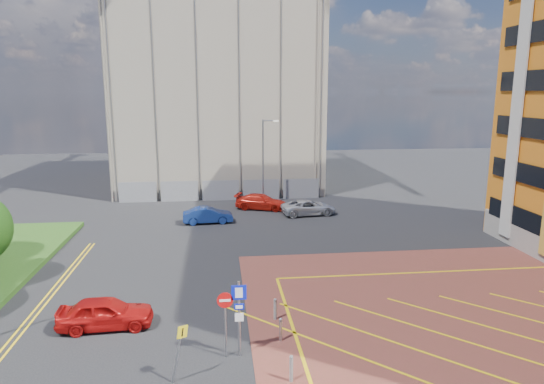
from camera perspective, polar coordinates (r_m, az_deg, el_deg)
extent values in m
plane|color=black|center=(19.88, -5.20, -20.17)|extent=(140.00, 140.00, 0.00)
cylinder|color=#9EA0A8|center=(45.55, -1.06, 3.51)|extent=(0.16, 0.16, 8.00)
cylinder|color=#9EA0A8|center=(45.22, -0.31, 8.40)|extent=(1.20, 0.10, 0.10)
cube|color=silver|center=(45.29, 0.45, 8.36)|extent=(0.50, 0.15, 0.12)
cylinder|color=#9EA0A8|center=(19.99, -3.87, -14.71)|extent=(0.10, 0.10, 3.20)
cube|color=#0A18BA|center=(19.48, -3.92, -11.71)|extent=(0.60, 0.04, 0.60)
cube|color=white|center=(19.45, -3.91, -11.74)|extent=(0.30, 0.02, 0.42)
cube|color=#0A18BA|center=(19.72, -3.89, -13.31)|extent=(0.40, 0.04, 0.25)
cube|color=white|center=(19.70, -3.89, -13.34)|extent=(0.28, 0.02, 0.14)
cube|color=white|center=(19.92, -3.87, -14.49)|extent=(0.35, 0.04, 0.35)
cylinder|color=#9EA0A8|center=(20.09, -5.49, -15.39)|extent=(0.08, 0.08, 2.70)
cylinder|color=red|center=(19.59, -5.55, -12.56)|extent=(0.64, 0.04, 0.64)
cube|color=white|center=(19.56, -5.55, -12.59)|extent=(0.44, 0.02, 0.10)
cylinder|color=#9EA0A8|center=(18.92, -11.08, -18.26)|extent=(0.51, 0.08, 2.17)
cube|color=yellow|center=(18.44, -10.49, -15.88)|extent=(0.40, 0.40, 0.53)
cylinder|color=black|center=(18.95, 2.27, -20.20)|extent=(0.14, 0.14, 0.90)
cylinder|color=#9EA0A8|center=(21.53, 1.03, -16.02)|extent=(0.14, 0.14, 0.90)
cylinder|color=black|center=(23.30, 0.37, -13.74)|extent=(0.14, 0.14, 0.90)
cube|color=#A09583|center=(56.90, -6.35, 12.15)|extent=(21.20, 19.20, 22.00)
cube|color=gold|center=(59.30, -4.47, 17.97)|extent=(0.90, 0.90, 34.00)
cube|color=gray|center=(47.86, -4.85, 0.23)|extent=(21.60, 0.06, 2.00)
imported|color=red|center=(23.72, -18.99, -13.29)|extent=(4.27, 1.88, 1.43)
imported|color=navy|center=(39.73, -7.56, -2.72)|extent=(4.10, 1.67, 1.32)
imported|color=red|center=(44.04, -1.25, -1.16)|extent=(5.10, 3.35, 1.37)
imported|color=#BBBDC3|center=(42.17, 4.34, -1.81)|extent=(4.94, 2.72, 1.31)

